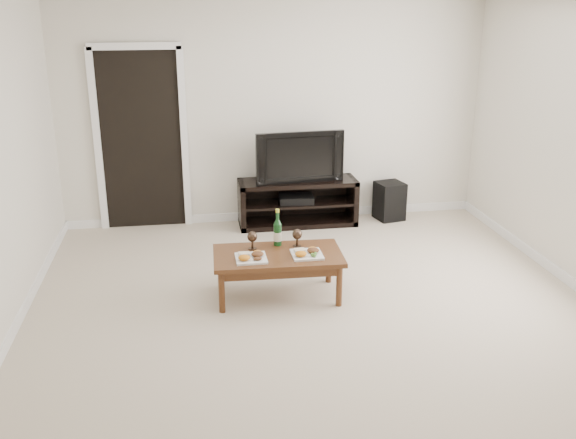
# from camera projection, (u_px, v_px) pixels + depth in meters

# --- Properties ---
(floor) EXTENTS (5.50, 5.50, 0.00)m
(floor) POSITION_uv_depth(u_px,v_px,m) (320.00, 323.00, 5.39)
(floor) COLOR beige
(floor) RESTS_ON ground
(back_wall) EXTENTS (5.00, 0.04, 2.60)m
(back_wall) POSITION_uv_depth(u_px,v_px,m) (274.00, 114.00, 7.55)
(back_wall) COLOR silver
(back_wall) RESTS_ON ground
(doorway) EXTENTS (0.90, 0.02, 2.05)m
(doorway) POSITION_uv_depth(u_px,v_px,m) (142.00, 141.00, 7.38)
(doorway) COLOR black
(doorway) RESTS_ON ground
(media_console) EXTENTS (1.40, 0.45, 0.55)m
(media_console) POSITION_uv_depth(u_px,v_px,m) (298.00, 202.00, 7.66)
(media_console) COLOR black
(media_console) RESTS_ON ground
(television) EXTENTS (1.05, 0.23, 0.60)m
(television) POSITION_uv_depth(u_px,v_px,m) (298.00, 155.00, 7.48)
(television) COLOR black
(television) RESTS_ON media_console
(av_receiver) EXTENTS (0.42, 0.33, 0.08)m
(av_receiver) POSITION_uv_depth(u_px,v_px,m) (296.00, 199.00, 7.64)
(av_receiver) COLOR black
(av_receiver) RESTS_ON media_console
(subwoofer) EXTENTS (0.37, 0.37, 0.46)m
(subwoofer) POSITION_uv_depth(u_px,v_px,m) (389.00, 201.00, 7.87)
(subwoofer) COLOR black
(subwoofer) RESTS_ON ground
(coffee_table) EXTENTS (1.17, 0.67, 0.42)m
(coffee_table) POSITION_uv_depth(u_px,v_px,m) (278.00, 275.00, 5.81)
(coffee_table) COLOR #563518
(coffee_table) RESTS_ON ground
(plate_left) EXTENTS (0.27, 0.27, 0.07)m
(plate_left) POSITION_uv_depth(u_px,v_px,m) (251.00, 256.00, 5.61)
(plate_left) COLOR white
(plate_left) RESTS_ON coffee_table
(plate_right) EXTENTS (0.27, 0.27, 0.07)m
(plate_right) POSITION_uv_depth(u_px,v_px,m) (307.00, 252.00, 5.69)
(plate_right) COLOR white
(plate_right) RESTS_ON coffee_table
(wine_bottle) EXTENTS (0.07, 0.07, 0.35)m
(wine_bottle) POSITION_uv_depth(u_px,v_px,m) (278.00, 227.00, 5.89)
(wine_bottle) COLOR #103B16
(wine_bottle) RESTS_ON coffee_table
(goblet_left) EXTENTS (0.09, 0.09, 0.17)m
(goblet_left) POSITION_uv_depth(u_px,v_px,m) (252.00, 240.00, 5.82)
(goblet_left) COLOR #36271D
(goblet_left) RESTS_ON coffee_table
(goblet_right) EXTENTS (0.09, 0.09, 0.17)m
(goblet_right) POSITION_uv_depth(u_px,v_px,m) (297.00, 238.00, 5.88)
(goblet_right) COLOR #36271D
(goblet_right) RESTS_ON coffee_table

